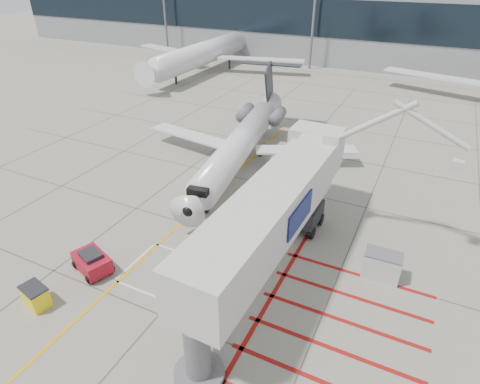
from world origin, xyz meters
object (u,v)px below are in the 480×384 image
at_px(jet_bridge, 265,226).
at_px(pushback_tug, 92,261).
at_px(spill_bin, 36,296).
at_px(regional_jet, 233,139).

bearing_deg(jet_bridge, pushback_tug, -157.78).
distance_m(pushback_tug, spill_bin, 3.61).
relative_size(regional_jet, spill_bin, 18.21).
relative_size(regional_jet, pushback_tug, 10.84).
bearing_deg(pushback_tug, spill_bin, -81.81).
height_order(regional_jet, pushback_tug, regional_jet).
distance_m(jet_bridge, spill_bin, 13.29).
height_order(pushback_tug, spill_bin, pushback_tug).
xyz_separation_m(regional_jet, spill_bin, (-2.76, -18.58, -2.89)).
relative_size(pushback_tug, spill_bin, 1.68).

